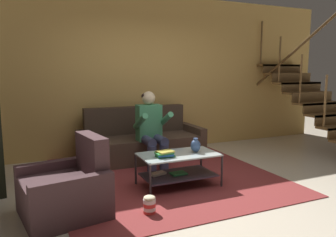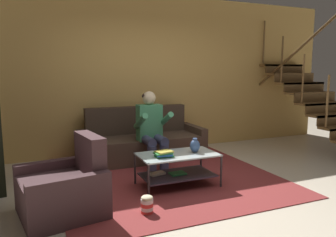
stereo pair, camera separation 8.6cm
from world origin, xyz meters
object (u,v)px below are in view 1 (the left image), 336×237
(person_seated_center, at_px, (151,127))
(coffee_table, at_px, (178,165))
(couch, at_px, (141,142))
(vase, at_px, (195,146))
(armchair, at_px, (67,190))
(book_stack, at_px, (165,154))
(popcorn_tub, at_px, (149,205))

(person_seated_center, distance_m, coffee_table, 1.03)
(coffee_table, bearing_deg, couch, 90.02)
(vase, height_order, armchair, armchair)
(vase, xyz_separation_m, book_stack, (-0.48, -0.06, -0.05))
(coffee_table, bearing_deg, armchair, -167.99)
(couch, bearing_deg, popcorn_tub, -106.88)
(couch, bearing_deg, vase, -80.16)
(coffee_table, relative_size, armchair, 1.09)
(book_stack, height_order, armchair, armchair)
(couch, distance_m, book_stack, 1.58)
(vase, bearing_deg, coffee_table, 177.67)
(person_seated_center, relative_size, popcorn_tub, 5.88)
(vase, bearing_deg, popcorn_tub, -144.70)
(couch, height_order, armchair, couch)
(coffee_table, bearing_deg, book_stack, -161.50)
(person_seated_center, distance_m, vase, 1.02)
(popcorn_tub, bearing_deg, coffee_table, 45.18)
(popcorn_tub, bearing_deg, vase, 35.30)
(armchair, xyz_separation_m, popcorn_tub, (0.80, -0.34, -0.17))
(person_seated_center, height_order, vase, person_seated_center)
(couch, xyz_separation_m, popcorn_tub, (-0.64, -2.13, -0.19))
(book_stack, distance_m, armchair, 1.27)
(book_stack, distance_m, popcorn_tub, 0.81)
(vase, bearing_deg, couch, 99.84)
(couch, bearing_deg, armchair, -129.01)
(coffee_table, height_order, vase, vase)
(armchair, bearing_deg, coffee_table, 12.01)
(book_stack, bearing_deg, armchair, -169.18)
(vase, height_order, book_stack, vase)
(couch, distance_m, vase, 1.53)
(person_seated_center, relative_size, coffee_table, 1.16)
(coffee_table, bearing_deg, popcorn_tub, -134.82)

